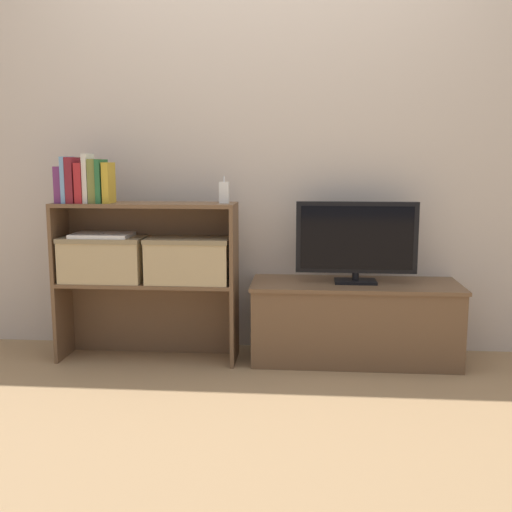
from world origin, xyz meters
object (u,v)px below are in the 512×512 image
book_mustard (109,183)px  laptop (102,235)px  tv_stand (354,321)px  book_plum (62,185)px  book_crimson (82,183)px  baby_monitor (224,192)px  book_ivory (88,178)px  storage_basket_left (103,257)px  book_maroon (74,180)px  storage_basket_right (189,258)px  book_forest (102,181)px  tv (356,240)px  book_skyblue (68,180)px  book_olive (95,181)px

book_mustard → laptop: size_ratio=0.69×
tv_stand → book_plum: bearing=-176.5°
book_crimson → baby_monitor: bearing=2.2°
book_ivory → storage_basket_left: (0.06, 0.01, -0.42)m
book_ivory → book_mustard: book_ivory is taller
tv_stand → book_maroon: size_ratio=4.66×
book_ivory → storage_basket_right: 0.67m
book_plum → book_forest: book_forest is taller
book_ivory → storage_basket_left: book_ivory is taller
tv → book_forest: (-1.33, -0.09, 0.31)m
tv → book_plum: book_plum is taller
book_plum → book_skyblue: 0.04m
tv → book_ivory: 1.44m
book_mustard → book_forest: bearing=180.0°
storage_basket_left → storage_basket_right: bearing=0.0°
book_plum → book_maroon: book_maroon is taller
tv_stand → book_forest: size_ratio=4.89×
book_maroon → book_mustard: (0.19, 0.00, -0.01)m
storage_basket_right → laptop: size_ratio=1.43×
book_maroon → book_crimson: book_maroon is taller
book_skyblue → book_crimson: book_skyblue is taller
book_olive → book_maroon: bearing=-180.0°
tv_stand → book_ivory: (-1.40, -0.10, 0.76)m
book_crimson → storage_basket_left: 0.41m
tv → baby_monitor: size_ratio=4.52×
book_crimson → book_skyblue: bearing=180.0°
tv_stand → book_maroon: book_maroon is taller
tv_stand → book_forest: 1.53m
book_crimson → storage_basket_right: bearing=1.4°
book_maroon → book_skyblue: bearing=180.0°
book_maroon → laptop: 0.32m
book_skyblue → book_olive: bearing=0.0°
book_olive → book_mustard: 0.07m
book_mustard → book_skyblue: bearing=180.0°
laptop → storage_basket_right: bearing=0.0°
book_skyblue → book_crimson: (0.08, 0.00, -0.02)m
tv_stand → storage_basket_left: 1.39m
tv → book_mustard: (-1.30, -0.09, 0.30)m
book_plum → laptop: (0.20, 0.01, -0.27)m
book_mustard → storage_basket_right: (0.41, 0.01, -0.40)m
book_mustard → storage_basket_right: bearing=1.9°
tv_stand → book_plum: 1.71m
baby_monitor → book_skyblue: bearing=-178.0°
book_olive → book_mustard: book_olive is taller
book_olive → book_mustard: bearing=0.0°
book_maroon → storage_basket_right: (0.60, 0.01, -0.41)m
tv → book_olive: size_ratio=2.79×
book_ivory → laptop: (0.06, 0.01, -0.30)m
storage_basket_right → tv: bearing=5.2°
book_maroon → book_plum: bearing=180.0°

